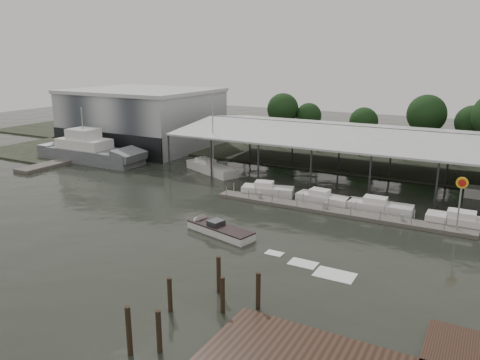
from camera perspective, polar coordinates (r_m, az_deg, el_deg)
The scene contains 17 objects.
ground at distance 49.68m, azimuth -9.02°, elevation -4.60°, with size 200.00×200.00×0.00m, color black.
land_strip_far at distance 85.52m, azimuth 8.41°, elevation 3.80°, with size 140.00×30.00×0.30m.
land_strip_west at distance 97.44m, azimuth -16.97°, elevation 4.68°, with size 20.00×40.00×0.30m.
storage_warehouse at distance 88.48m, azimuth -11.74°, elevation 7.43°, with size 24.50×20.50×10.50m.
covered_boat_shed at distance 66.66m, azimuth 18.11°, elevation 5.32°, with size 58.24×24.00×6.96m.
trawler_dock at distance 79.55m, azimuth -20.09°, elevation 2.31°, with size 3.00×18.00×0.50m.
floating_dock at distance 51.46m, azimuth 11.45°, elevation -3.78°, with size 28.00×2.00×1.40m.
shell_fuel_sign at distance 48.44m, azimuth 25.32°, elevation -1.54°, with size 1.10×0.18×5.55m.
grey_trawler at distance 78.18m, azimuth -17.77°, elevation 3.30°, with size 18.95×5.47×8.84m.
white_sailboat at distance 67.84m, azimuth -3.57°, elevation 1.46°, with size 9.89×6.30×11.62m.
speedboat_underway at distance 45.14m, azimuth -3.01°, elevation -5.94°, with size 18.60×6.28×2.00m.
moored_cruiser_0 at distance 56.92m, azimuth 3.34°, elevation -1.23°, with size 6.55×3.63×1.70m.
moored_cruiser_1 at distance 54.29m, azimuth 10.07°, elevation -2.26°, with size 6.29×2.71×1.70m.
moored_cruiser_2 at distance 52.87m, azimuth 16.58°, elevation -3.14°, with size 6.97×2.40×1.70m.
moored_cruiser_3 at distance 51.31m, azimuth 25.80°, elevation -4.60°, with size 7.48×2.28×1.70m.
mooring_pilings at distance 31.02m, azimuth -5.50°, elevation -15.03°, with size 5.29×8.94×3.63m.
horizon_tree_line at distance 85.44m, azimuth 23.31°, elevation 6.78°, with size 69.63×11.33×11.16m.
Camera 1 is at (29.08, -36.72, 16.55)m, focal length 35.00 mm.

